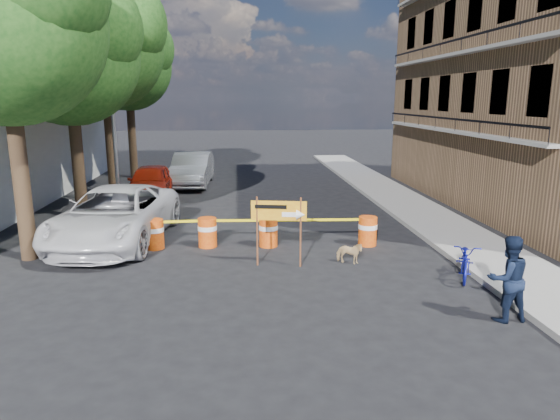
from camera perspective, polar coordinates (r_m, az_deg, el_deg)
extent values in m
plane|color=black|center=(12.87, -0.65, -7.55)|extent=(120.00, 120.00, 0.00)
cube|color=gray|center=(19.88, 16.11, -0.56)|extent=(2.40, 40.00, 0.15)
cube|color=#976E4C|center=(23.89, 28.81, 14.88)|extent=(8.00, 16.00, 12.00)
cylinder|color=#332316|center=(15.36, -27.57, 4.02)|extent=(0.44, 0.44, 5.04)
sphere|color=#174513|center=(15.35, -29.07, 18.08)|extent=(5.20, 5.20, 5.20)
cylinder|color=#332316|center=(20.05, -22.15, 5.81)|extent=(0.44, 0.44, 4.76)
sphere|color=#174513|center=(20.00, -23.03, 16.00)|extent=(5.00, 5.00, 5.00)
sphere|color=#174513|center=(19.36, -21.13, 18.83)|extent=(3.75, 3.75, 3.75)
sphere|color=#174513|center=(20.79, -24.35, 13.84)|extent=(3.50, 3.50, 3.50)
cylinder|color=#332316|center=(24.83, -18.86, 7.85)|extent=(0.44, 0.44, 5.32)
sphere|color=#174513|center=(24.86, -19.54, 17.04)|extent=(5.40, 5.40, 5.40)
sphere|color=#174513|center=(24.23, -17.75, 19.56)|extent=(4.05, 4.05, 4.05)
sphere|color=#174513|center=(25.66, -20.84, 15.08)|extent=(3.78, 3.78, 3.78)
cylinder|color=#332316|center=(29.71, -16.56, 8.31)|extent=(0.44, 0.44, 4.93)
sphere|color=#174513|center=(29.69, -17.02, 15.43)|extent=(4.80, 4.80, 4.80)
sphere|color=#174513|center=(29.13, -15.65, 17.31)|extent=(3.60, 3.60, 3.60)
sphere|color=#174513|center=(30.40, -18.07, 13.95)|extent=(3.36, 3.36, 3.36)
cylinder|color=gray|center=(22.15, -18.60, 10.85)|extent=(0.16, 0.16, 8.00)
cylinder|color=gray|center=(22.31, -18.01, 20.98)|extent=(1.00, 0.12, 0.12)
cube|color=silver|center=(22.20, -16.66, 20.97)|extent=(0.35, 0.18, 0.12)
cylinder|color=red|center=(15.49, -14.16, -2.69)|extent=(0.56, 0.56, 0.90)
cylinder|color=white|center=(15.46, -14.19, -2.15)|extent=(0.58, 0.58, 0.14)
cylinder|color=red|center=(15.37, -8.29, -2.55)|extent=(0.56, 0.56, 0.90)
cylinder|color=white|center=(15.33, -8.31, -2.01)|extent=(0.58, 0.58, 0.14)
cylinder|color=red|center=(15.26, -1.34, -2.53)|extent=(0.56, 0.56, 0.90)
cylinder|color=white|center=(15.22, -1.35, -1.99)|extent=(0.58, 0.58, 0.14)
cylinder|color=red|center=(15.60, 9.98, -2.39)|extent=(0.56, 0.56, 0.90)
cylinder|color=white|center=(15.56, 10.00, -1.85)|extent=(0.58, 0.58, 0.14)
cylinder|color=#592D19|center=(13.40, -2.62, -2.46)|extent=(0.05, 0.05, 1.91)
cylinder|color=#592D19|center=(13.30, 2.36, -2.58)|extent=(0.05, 0.05, 1.91)
cube|color=orange|center=(13.20, -0.14, -0.08)|extent=(1.47, 0.29, 0.53)
cube|color=white|center=(13.18, 1.14, -0.53)|extent=(0.42, 0.08, 0.13)
cone|color=white|center=(13.16, 2.38, -0.56)|extent=(0.28, 0.31, 0.28)
cube|color=black|center=(13.18, -1.07, 0.37)|extent=(0.84, 0.16, 0.11)
imported|color=black|center=(11.13, 24.58, -7.14)|extent=(0.93, 0.75, 1.79)
imported|color=#13189D|center=(13.33, 20.60, -3.57)|extent=(0.97, 1.13, 1.81)
imported|color=tan|center=(13.83, 7.91, -4.88)|extent=(0.80, 0.59, 0.62)
imported|color=silver|center=(16.41, -18.33, -0.62)|extent=(3.56, 6.49, 1.72)
imported|color=maroon|center=(23.24, -14.56, 3.12)|extent=(1.81, 4.48, 1.53)
imported|color=#A5A7AC|center=(26.34, -10.00, 4.62)|extent=(2.07, 5.27, 1.71)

